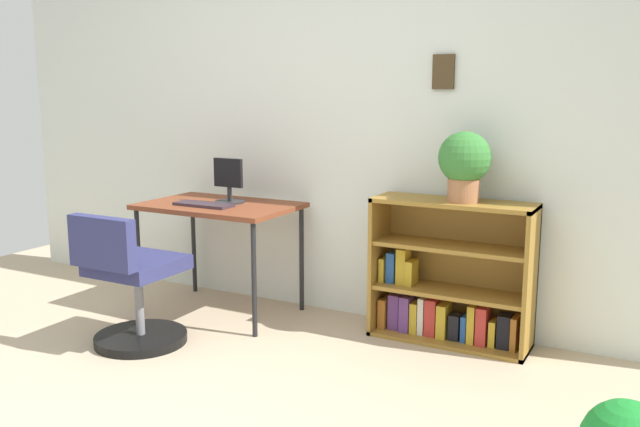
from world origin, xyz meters
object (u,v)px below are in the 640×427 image
office_chair (132,288)px  potted_plant_on_shelf (464,162)px  bookshelf_low (449,280)px  desk (219,213)px  monitor (229,183)px  keyboard (204,205)px

office_chair → potted_plant_on_shelf: size_ratio=2.00×
bookshelf_low → office_chair: bearing=-148.3°
desk → bookshelf_low: (1.44, 0.22, -0.30)m
bookshelf_low → monitor: bearing=-173.2°
bookshelf_low → potted_plant_on_shelf: potted_plant_on_shelf is taller
potted_plant_on_shelf → office_chair: bearing=-150.9°
office_chair → potted_plant_on_shelf: bearing=29.1°
keyboard → desk: bearing=75.1°
desk → potted_plant_on_shelf: 1.58m
monitor → office_chair: 0.93m
monitor → keyboard: size_ratio=0.74×
desk → bookshelf_low: bearing=8.8°
desk → potted_plant_on_shelf: size_ratio=2.49×
keyboard → bookshelf_low: bookshelf_low is taller
monitor → office_chair: (-0.12, -0.78, -0.50)m
desk → office_chair: size_ratio=1.24×
monitor → desk: bearing=-122.7°
keyboard → potted_plant_on_shelf: 1.61m
desk → bookshelf_low: 1.49m
keyboard → office_chair: (-0.05, -0.60, -0.39)m
bookshelf_low → desk: bearing=-171.2°
desk → monitor: (0.04, 0.06, 0.18)m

